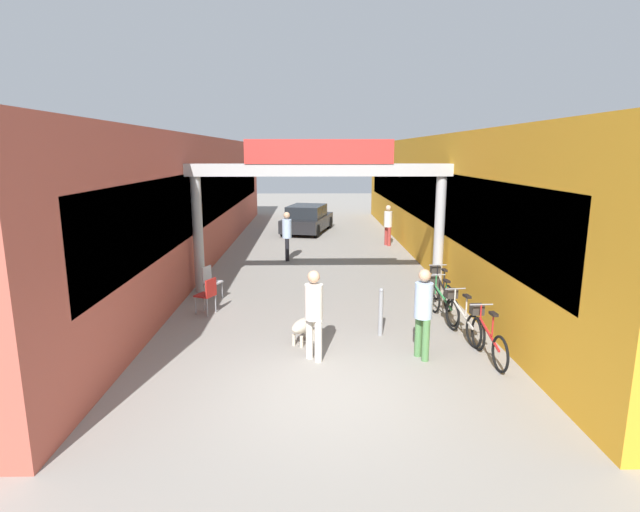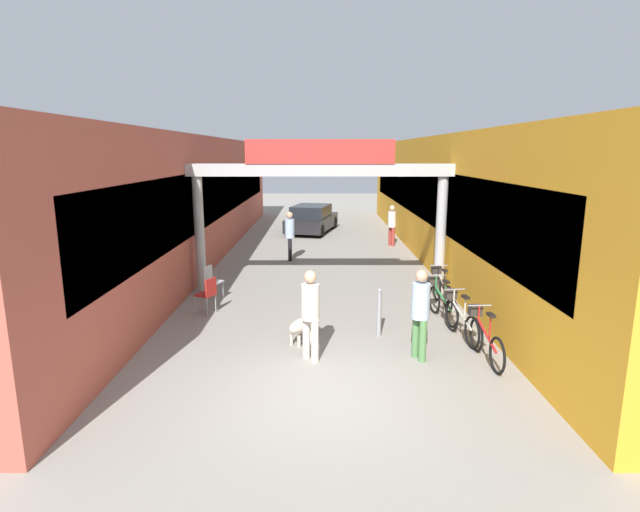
{
  "view_description": "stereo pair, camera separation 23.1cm",
  "coord_description": "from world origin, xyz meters",
  "px_view_note": "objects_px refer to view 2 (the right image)",
  "views": [
    {
      "loc": [
        -0.23,
        -7.43,
        3.86
      ],
      "look_at": [
        0.0,
        4.81,
        1.3
      ],
      "focal_mm": 28.0,
      "sensor_mm": 36.0,
      "label": 1
    },
    {
      "loc": [
        0.0,
        -7.44,
        3.86
      ],
      "look_at": [
        0.0,
        4.81,
        1.3
      ],
      "focal_mm": 28.0,
      "sensor_mm": 36.0,
      "label": 2
    }
  ],
  "objects_px": {
    "bicycle_green_third": "(441,300)",
    "parked_car_black": "(312,219)",
    "bicycle_black_farthest": "(441,288)",
    "cafe_chair_aluminium_farther": "(211,279)",
    "pedestrian_with_dog": "(310,309)",
    "pedestrian_companion": "(420,309)",
    "cafe_chair_red_nearer": "(208,292)",
    "bicycle_red_nearest": "(484,337)",
    "bicycle_silver_second": "(460,317)",
    "bollard_post_metal": "(379,312)",
    "dog_on_leash": "(303,324)",
    "pedestrian_carrying_crate": "(290,233)",
    "pedestrian_elderly_walking": "(392,223)"
  },
  "relations": [
    {
      "from": "pedestrian_with_dog",
      "to": "bicycle_black_farthest",
      "type": "height_order",
      "value": "pedestrian_with_dog"
    },
    {
      "from": "pedestrian_with_dog",
      "to": "bicycle_red_nearest",
      "type": "relative_size",
      "value": 1.03
    },
    {
      "from": "bicycle_green_third",
      "to": "parked_car_black",
      "type": "distance_m",
      "value": 13.33
    },
    {
      "from": "bicycle_silver_second",
      "to": "bicycle_green_third",
      "type": "bearing_deg",
      "value": 94.49
    },
    {
      "from": "bicycle_silver_second",
      "to": "bollard_post_metal",
      "type": "height_order",
      "value": "bollard_post_metal"
    },
    {
      "from": "bollard_post_metal",
      "to": "pedestrian_with_dog",
      "type": "bearing_deg",
      "value": -138.58
    },
    {
      "from": "bicycle_black_farthest",
      "to": "bicycle_red_nearest",
      "type": "bearing_deg",
      "value": -90.25
    },
    {
      "from": "cafe_chair_aluminium_farther",
      "to": "parked_car_black",
      "type": "xyz_separation_m",
      "value": [
        2.5,
        11.32,
        0.1
      ]
    },
    {
      "from": "bicycle_silver_second",
      "to": "cafe_chair_aluminium_farther",
      "type": "bearing_deg",
      "value": 154.13
    },
    {
      "from": "pedestrian_with_dog",
      "to": "bollard_post_metal",
      "type": "xyz_separation_m",
      "value": [
        1.43,
        1.27,
        -0.46
      ]
    },
    {
      "from": "pedestrian_companion",
      "to": "parked_car_black",
      "type": "xyz_separation_m",
      "value": [
        -2.27,
        15.31,
        -0.36
      ]
    },
    {
      "from": "cafe_chair_aluminium_farther",
      "to": "pedestrian_carrying_crate",
      "type": "bearing_deg",
      "value": 69.48
    },
    {
      "from": "bicycle_green_third",
      "to": "bollard_post_metal",
      "type": "bearing_deg",
      "value": -144.17
    },
    {
      "from": "pedestrian_elderly_walking",
      "to": "bollard_post_metal",
      "type": "xyz_separation_m",
      "value": [
        -1.74,
        -10.46,
        -0.44
      ]
    },
    {
      "from": "pedestrian_with_dog",
      "to": "pedestrian_carrying_crate",
      "type": "bearing_deg",
      "value": 95.86
    },
    {
      "from": "pedestrian_with_dog",
      "to": "parked_car_black",
      "type": "xyz_separation_m",
      "value": [
        -0.22,
        15.34,
        -0.35
      ]
    },
    {
      "from": "pedestrian_elderly_walking",
      "to": "cafe_chair_red_nearer",
      "type": "relative_size",
      "value": 1.91
    },
    {
      "from": "bicycle_red_nearest",
      "to": "parked_car_black",
      "type": "relative_size",
      "value": 0.39
    },
    {
      "from": "dog_on_leash",
      "to": "bicycle_black_farthest",
      "type": "xyz_separation_m",
      "value": [
        3.47,
        2.57,
        0.06
      ]
    },
    {
      "from": "dog_on_leash",
      "to": "bicycle_green_third",
      "type": "xyz_separation_m",
      "value": [
        3.2,
        1.5,
        0.06
      ]
    },
    {
      "from": "pedestrian_carrying_crate",
      "to": "pedestrian_elderly_walking",
      "type": "height_order",
      "value": "pedestrian_carrying_crate"
    },
    {
      "from": "cafe_chair_red_nearer",
      "to": "pedestrian_elderly_walking",
      "type": "bearing_deg",
      "value": 57.5
    },
    {
      "from": "pedestrian_with_dog",
      "to": "bicycle_silver_second",
      "type": "height_order",
      "value": "pedestrian_with_dog"
    },
    {
      "from": "bicycle_black_farthest",
      "to": "bollard_post_metal",
      "type": "distance_m",
      "value": 2.9
    },
    {
      "from": "bicycle_red_nearest",
      "to": "dog_on_leash",
      "type": "bearing_deg",
      "value": 165.58
    },
    {
      "from": "pedestrian_companion",
      "to": "bicycle_black_farthest",
      "type": "relative_size",
      "value": 1.03
    },
    {
      "from": "bicycle_red_nearest",
      "to": "pedestrian_carrying_crate",
      "type": "bearing_deg",
      "value": 115.35
    },
    {
      "from": "pedestrian_companion",
      "to": "parked_car_black",
      "type": "distance_m",
      "value": 15.48
    },
    {
      "from": "bicycle_silver_second",
      "to": "cafe_chair_red_nearer",
      "type": "distance_m",
      "value": 5.88
    },
    {
      "from": "cafe_chair_red_nearer",
      "to": "pedestrian_companion",
      "type": "bearing_deg",
      "value": -30.76
    },
    {
      "from": "bicycle_black_farthest",
      "to": "cafe_chair_aluminium_farther",
      "type": "bearing_deg",
      "value": 175.01
    },
    {
      "from": "bicycle_silver_second",
      "to": "bicycle_green_third",
      "type": "distance_m",
      "value": 1.24
    },
    {
      "from": "bicycle_silver_second",
      "to": "bicycle_green_third",
      "type": "xyz_separation_m",
      "value": [
        -0.1,
        1.24,
        0.0
      ]
    },
    {
      "from": "bicycle_black_farthest",
      "to": "bicycle_green_third",
      "type": "bearing_deg",
      "value": -103.84
    },
    {
      "from": "parked_car_black",
      "to": "pedestrian_companion",
      "type": "bearing_deg",
      "value": -81.55
    },
    {
      "from": "cafe_chair_red_nearer",
      "to": "parked_car_black",
      "type": "height_order",
      "value": "parked_car_black"
    },
    {
      "from": "bicycle_red_nearest",
      "to": "bicycle_silver_second",
      "type": "xyz_separation_m",
      "value": [
        -0.15,
        1.15,
        0.0
      ]
    },
    {
      "from": "pedestrian_with_dog",
      "to": "dog_on_leash",
      "type": "height_order",
      "value": "pedestrian_with_dog"
    },
    {
      "from": "pedestrian_with_dog",
      "to": "bicycle_green_third",
      "type": "xyz_separation_m",
      "value": [
        3.03,
        2.42,
        -0.56
      ]
    },
    {
      "from": "bicycle_green_third",
      "to": "bollard_post_metal",
      "type": "distance_m",
      "value": 1.97
    },
    {
      "from": "pedestrian_with_dog",
      "to": "bicycle_black_farthest",
      "type": "distance_m",
      "value": 4.83
    },
    {
      "from": "pedestrian_elderly_walking",
      "to": "dog_on_leash",
      "type": "xyz_separation_m",
      "value": [
        -3.35,
        -10.81,
        -0.59
      ]
    },
    {
      "from": "pedestrian_with_dog",
      "to": "cafe_chair_red_nearer",
      "type": "relative_size",
      "value": 1.95
    },
    {
      "from": "dog_on_leash",
      "to": "bollard_post_metal",
      "type": "distance_m",
      "value": 1.65
    },
    {
      "from": "dog_on_leash",
      "to": "bicycle_red_nearest",
      "type": "distance_m",
      "value": 3.56
    },
    {
      "from": "bicycle_green_third",
      "to": "cafe_chair_red_nearer",
      "type": "bearing_deg",
      "value": 176.47
    },
    {
      "from": "dog_on_leash",
      "to": "cafe_chair_aluminium_farther",
      "type": "height_order",
      "value": "cafe_chair_aluminium_farther"
    },
    {
      "from": "cafe_chair_aluminium_farther",
      "to": "parked_car_black",
      "type": "relative_size",
      "value": 0.21
    },
    {
      "from": "bicycle_silver_second",
      "to": "bollard_post_metal",
      "type": "distance_m",
      "value": 1.7
    },
    {
      "from": "parked_car_black",
      "to": "cafe_chair_red_nearer",
      "type": "bearing_deg",
      "value": -100.42
    }
  ]
}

